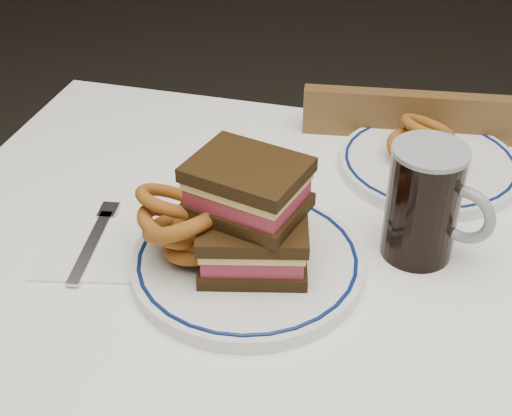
% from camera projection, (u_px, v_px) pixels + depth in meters
% --- Properties ---
extents(dining_table, '(1.27, 0.87, 0.75)m').
position_uv_depth(dining_table, '(369.00, 341.00, 0.95)').
color(dining_table, white).
rests_on(dining_table, floor).
extents(chair_far, '(0.43, 0.43, 0.83)m').
position_uv_depth(chair_far, '(395.00, 240.00, 1.44)').
color(chair_far, '#493017').
rests_on(chair_far, floor).
extents(main_plate, '(0.29, 0.29, 0.02)m').
position_uv_depth(main_plate, '(248.00, 262.00, 0.90)').
color(main_plate, silver).
rests_on(main_plate, dining_table).
extents(reuben_sandwich, '(0.16, 0.15, 0.14)m').
position_uv_depth(reuben_sandwich, '(250.00, 216.00, 0.85)').
color(reuben_sandwich, black).
rests_on(reuben_sandwich, main_plate).
extents(onion_rings_main, '(0.14, 0.13, 0.13)m').
position_uv_depth(onion_rings_main, '(190.00, 228.00, 0.88)').
color(onion_rings_main, brown).
rests_on(onion_rings_main, main_plate).
extents(ketchup_ramekin, '(0.06, 0.06, 0.04)m').
position_uv_depth(ketchup_ramekin, '(262.00, 200.00, 0.96)').
color(ketchup_ramekin, white).
rests_on(ketchup_ramekin, main_plate).
extents(beer_mug, '(0.14, 0.09, 0.16)m').
position_uv_depth(beer_mug, '(425.00, 203.00, 0.89)').
color(beer_mug, black).
rests_on(beer_mug, dining_table).
extents(far_plate, '(0.27, 0.27, 0.02)m').
position_uv_depth(far_plate, '(429.00, 164.00, 1.09)').
color(far_plate, silver).
rests_on(far_plate, dining_table).
extents(onion_rings_far, '(0.12, 0.13, 0.08)m').
position_uv_depth(onion_rings_far, '(427.00, 143.00, 1.08)').
color(onion_rings_far, brown).
rests_on(onion_rings_far, far_plate).
extents(napkin_fork, '(0.16, 0.18, 0.01)m').
position_uv_depth(napkin_fork, '(92.00, 247.00, 0.94)').
color(napkin_fork, white).
rests_on(napkin_fork, dining_table).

